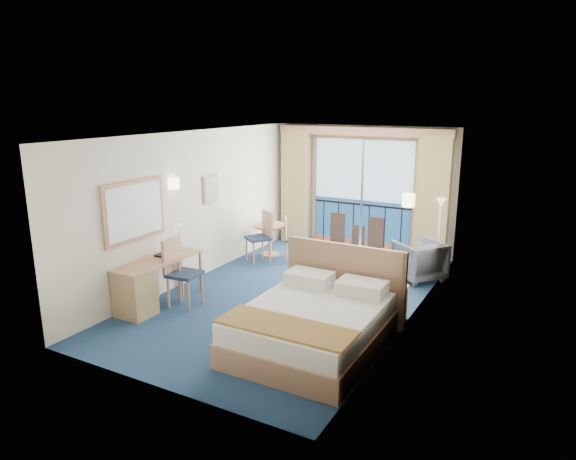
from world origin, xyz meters
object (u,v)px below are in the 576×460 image
object	(u,v)px
armchair	(419,260)
table_chair_b	(262,233)
round_table	(270,232)
floor_lamp	(440,217)
desk	(140,287)
table_chair_a	(290,236)
bed	(314,323)
nightstand	(391,304)
desk_chair	(179,268)

from	to	relation	value
armchair	table_chair_b	bearing A→B (deg)	-42.53
armchair	round_table	size ratio (longest dim) A/B	1.08
floor_lamp	desk	size ratio (longest dim) A/B	0.92
round_table	table_chair_a	distance (m)	0.51
bed	table_chair_b	bearing A→B (deg)	131.77
nightstand	desk	distance (m)	3.83
nightstand	table_chair_a	distance (m)	3.45
nightstand	floor_lamp	size ratio (longest dim) A/B	0.37
floor_lamp	bed	bearing A→B (deg)	-101.32
table_chair_b	armchair	bearing A→B (deg)	42.60
desk_chair	table_chair_a	world-z (taller)	desk_chair
floor_lamp	table_chair_b	world-z (taller)	floor_lamp
desk	desk_chair	distance (m)	0.67
floor_lamp	table_chair_b	size ratio (longest dim) A/B	1.40
bed	desk_chair	size ratio (longest dim) A/B	2.03
desk_chair	round_table	distance (m)	3.04
bed	nightstand	bearing A→B (deg)	63.49
nightstand	bed	bearing A→B (deg)	-116.51
desk	table_chair_b	world-z (taller)	table_chair_b
nightstand	desk	size ratio (longest dim) A/B	0.34
table_chair_b	desk_chair	bearing A→B (deg)	-55.16
armchair	table_chair_b	xyz separation A→B (m)	(-3.09, -0.46, 0.22)
bed	nightstand	world-z (taller)	bed
bed	floor_lamp	world-z (taller)	floor_lamp
bed	table_chair_b	size ratio (longest dim) A/B	2.14
desk	desk_chair	world-z (taller)	desk_chair
bed	desk_chair	bearing A→B (deg)	173.50
floor_lamp	desk	distance (m)	5.45
armchair	round_table	xyz separation A→B (m)	(-3.18, -0.01, 0.14)
armchair	desk	bearing A→B (deg)	-4.03
desk	desk_chair	size ratio (longest dim) A/B	1.45
bed	desk	size ratio (longest dim) A/B	1.40
desk	table_chair_a	distance (m)	3.64
armchair	floor_lamp	world-z (taller)	floor_lamp
armchair	nightstand	bearing A→B (deg)	42.51
desk	table_chair_b	distance (m)	3.16
nightstand	table_chair_b	distance (m)	3.59
round_table	desk	bearing A→B (deg)	-93.01
nightstand	armchair	xyz separation A→B (m)	(-0.12, 2.03, 0.09)
desk_chair	armchair	bearing A→B (deg)	-50.35
table_chair_b	round_table	bearing A→B (deg)	135.23
armchair	round_table	bearing A→B (deg)	-50.77
round_table	table_chair_a	size ratio (longest dim) A/B	0.85
bed	armchair	world-z (taller)	bed
desk_chair	table_chair_a	xyz separation A→B (m)	(0.39, 3.02, -0.13)
nightstand	floor_lamp	distance (m)	2.61
desk	table_chair_b	xyz separation A→B (m)	(0.28, 3.14, 0.17)
nightstand	table_chair_a	world-z (taller)	table_chair_a
desk	nightstand	bearing A→B (deg)	24.18
nightstand	round_table	size ratio (longest dim) A/B	0.74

